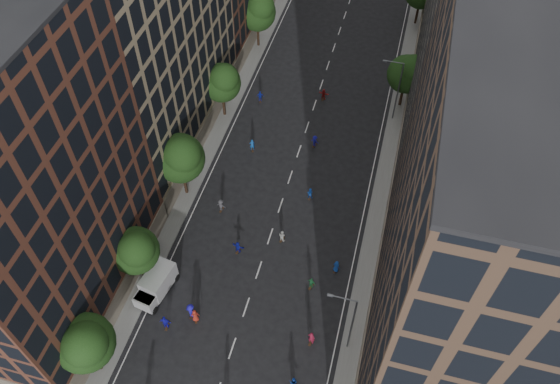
# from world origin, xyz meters

# --- Properties ---
(ground) EXTENTS (240.00, 240.00, 0.00)m
(ground) POSITION_xyz_m (0.00, 40.00, 0.00)
(ground) COLOR black
(ground) RESTS_ON ground
(sidewalk_left) EXTENTS (4.00, 105.00, 0.15)m
(sidewalk_left) POSITION_xyz_m (-12.00, 47.50, 0.07)
(sidewalk_left) COLOR slate
(sidewalk_left) RESTS_ON ground
(sidewalk_right) EXTENTS (4.00, 105.00, 0.15)m
(sidewalk_right) POSITION_xyz_m (12.00, 47.50, 0.07)
(sidewalk_right) COLOR slate
(sidewalk_right) RESTS_ON ground
(bldg_left_a) EXTENTS (14.00, 22.00, 30.00)m
(bldg_left_a) POSITION_xyz_m (-19.00, 11.00, 15.00)
(bldg_left_a) COLOR #532C20
(bldg_left_a) RESTS_ON ground
(bldg_left_b) EXTENTS (14.00, 26.00, 34.00)m
(bldg_left_b) POSITION_xyz_m (-19.00, 35.00, 17.00)
(bldg_left_b) COLOR #8D7B5C
(bldg_left_b) RESTS_ON ground
(bldg_right_a) EXTENTS (14.00, 30.00, 36.00)m
(bldg_right_a) POSITION_xyz_m (19.00, 15.00, 18.00)
(bldg_right_a) COLOR #493527
(bldg_right_a) RESTS_ON ground
(bldg_right_b) EXTENTS (14.00, 28.00, 33.00)m
(bldg_right_b) POSITION_xyz_m (19.00, 44.00, 16.50)
(bldg_right_b) COLOR #5C554C
(bldg_right_b) RESTS_ON ground
(tree_left_0) EXTENTS (5.20, 5.20, 8.83)m
(tree_left_0) POSITION_xyz_m (-11.01, 3.85, 5.96)
(tree_left_0) COLOR black
(tree_left_0) RESTS_ON ground
(tree_left_1) EXTENTS (4.80, 4.80, 8.21)m
(tree_left_1) POSITION_xyz_m (-11.02, 13.86, 5.55)
(tree_left_1) COLOR black
(tree_left_1) RESTS_ON ground
(tree_left_2) EXTENTS (5.60, 5.60, 9.45)m
(tree_left_2) POSITION_xyz_m (-10.99, 25.83, 6.36)
(tree_left_2) COLOR black
(tree_left_2) RESTS_ON ground
(tree_left_3) EXTENTS (5.00, 5.00, 8.58)m
(tree_left_3) POSITION_xyz_m (-11.02, 39.85, 5.82)
(tree_left_3) COLOR black
(tree_left_3) RESTS_ON ground
(tree_left_4) EXTENTS (5.40, 5.40, 9.08)m
(tree_left_4) POSITION_xyz_m (-11.00, 55.84, 6.10)
(tree_left_4) COLOR black
(tree_left_4) RESTS_ON ground
(tree_right_a) EXTENTS (5.00, 5.00, 8.39)m
(tree_right_a) POSITION_xyz_m (11.38, 47.85, 5.63)
(tree_right_a) COLOR black
(tree_right_a) RESTS_ON ground
(streetlamp_near) EXTENTS (2.64, 0.22, 9.06)m
(streetlamp_near) POSITION_xyz_m (10.37, 12.00, 5.17)
(streetlamp_near) COLOR #595B60
(streetlamp_near) RESTS_ON ground
(streetlamp_far) EXTENTS (2.64, 0.22, 9.06)m
(streetlamp_far) POSITION_xyz_m (10.37, 45.00, 5.17)
(streetlamp_far) COLOR #595B60
(streetlamp_far) RESTS_ON ground
(cargo_van) EXTENTS (3.17, 5.35, 2.69)m
(cargo_van) POSITION_xyz_m (-9.28, 12.91, 1.41)
(cargo_van) COLOR #BABABC
(cargo_van) RESTS_ON ground
(skater_2) EXTENTS (0.85, 0.70, 1.60)m
(skater_2) POSITION_xyz_m (6.52, 7.02, 0.80)
(skater_2) COLOR #13399F
(skater_2) RESTS_ON ground
(skater_3) EXTENTS (1.35, 0.92, 1.94)m
(skater_3) POSITION_xyz_m (-4.91, 11.22, 0.97)
(skater_3) COLOR #1E15B2
(skater_3) RESTS_ON ground
(skater_4) EXTENTS (1.19, 0.61, 1.95)m
(skater_4) POSITION_xyz_m (-6.88, 9.44, 0.97)
(skater_4) COLOR #1A17BC
(skater_4) RESTS_ON ground
(skater_6) EXTENTS (0.98, 0.81, 1.72)m
(skater_6) POSITION_xyz_m (-4.38, 10.90, 0.86)
(skater_6) COLOR #9F271A
(skater_6) RESTS_ON ground
(skater_7) EXTENTS (0.78, 0.60, 1.92)m
(skater_7) POSITION_xyz_m (7.15, 11.53, 0.96)
(skater_7) COLOR maroon
(skater_7) RESTS_ON ground
(skater_8) EXTENTS (0.88, 0.78, 1.51)m
(skater_8) POSITION_xyz_m (1.40, 22.36, 0.75)
(skater_8) COLOR silver
(skater_8) RESTS_ON ground
(skater_9) EXTENTS (1.17, 0.78, 1.69)m
(skater_9) POSITION_xyz_m (-6.39, 24.58, 0.84)
(skater_9) COLOR #414045
(skater_9) RESTS_ON ground
(skater_10) EXTENTS (0.99, 0.67, 1.56)m
(skater_10) POSITION_xyz_m (5.82, 17.44, 0.78)
(skater_10) COLOR #1F6736
(skater_10) RESTS_ON ground
(skater_11) EXTENTS (1.49, 0.71, 1.54)m
(skater_11) POSITION_xyz_m (-2.82, 19.69, 0.77)
(skater_11) COLOR #131AA0
(skater_11) RESTS_ON ground
(skater_12) EXTENTS (0.91, 0.76, 1.60)m
(skater_12) POSITION_xyz_m (7.89, 20.04, 0.80)
(skater_12) COLOR #143EA5
(skater_12) RESTS_ON ground
(skater_13) EXTENTS (0.75, 0.64, 1.74)m
(skater_13) POSITION_xyz_m (-5.74, 34.70, 0.87)
(skater_13) COLOR #1554B1
(skater_13) RESTS_ON ground
(skater_14) EXTENTS (0.75, 0.58, 1.53)m
(skater_14) POSITION_xyz_m (2.99, 29.03, 0.76)
(skater_14) COLOR #1546AB
(skater_14) RESTS_ON ground
(skater_15) EXTENTS (1.16, 0.87, 1.60)m
(skater_15) POSITION_xyz_m (1.69, 37.46, 0.80)
(skater_15) COLOR #161297
(skater_15) RESTS_ON ground
(skater_16) EXTENTS (1.03, 0.63, 1.64)m
(skater_16) POSITION_xyz_m (-7.36, 43.86, 0.82)
(skater_16) COLOR #1525B2
(skater_16) RESTS_ON ground
(skater_17) EXTENTS (1.52, 0.66, 1.58)m
(skater_17) POSITION_xyz_m (0.89, 46.52, 0.79)
(skater_17) COLOR #A91C1D
(skater_17) RESTS_ON ground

